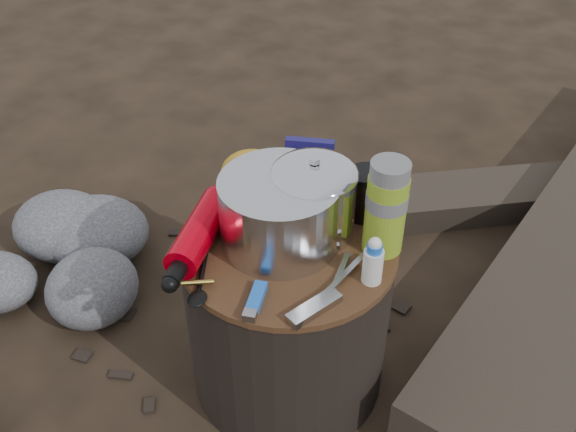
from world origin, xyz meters
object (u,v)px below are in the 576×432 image
(stump, at_px, (288,314))
(thermos, at_px, (386,208))
(fuel_bottle, at_px, (200,232))
(camping_pot, at_px, (314,198))
(travel_mug, at_px, (365,194))

(stump, xyz_separation_m, thermos, (0.18, 0.05, 0.30))
(fuel_bottle, distance_m, thermos, 0.37)
(thermos, bearing_deg, fuel_bottle, -162.95)
(camping_pot, height_order, travel_mug, camping_pot)
(stump, xyz_separation_m, travel_mug, (0.12, 0.14, 0.26))
(fuel_bottle, xyz_separation_m, thermos, (0.35, 0.11, 0.07))
(stump, distance_m, travel_mug, 0.32)
(stump, relative_size, camping_pot, 2.59)
(camping_pot, xyz_separation_m, thermos, (0.15, -0.01, 0.01))
(stump, bearing_deg, travel_mug, 49.31)
(stump, height_order, thermos, thermos)
(fuel_bottle, bearing_deg, thermos, 13.51)
(thermos, height_order, travel_mug, thermos)
(stump, xyz_separation_m, camping_pot, (0.03, 0.06, 0.29))
(stump, distance_m, camping_pot, 0.30)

